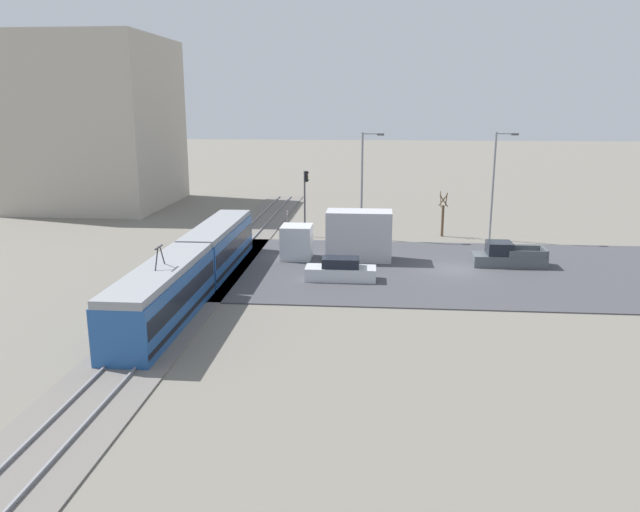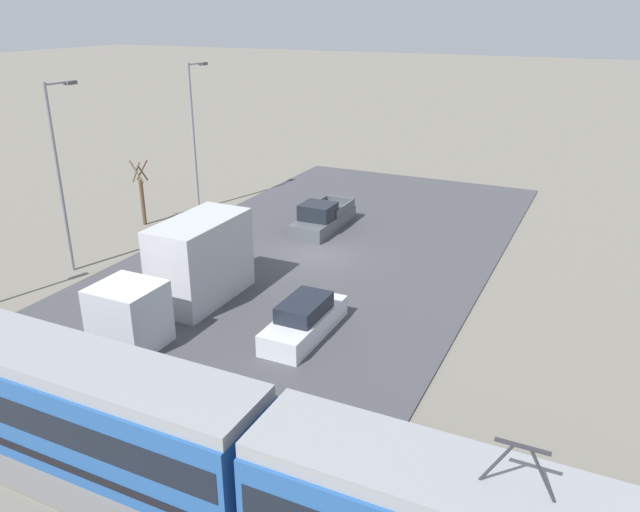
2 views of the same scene
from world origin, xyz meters
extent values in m
plane|color=slate|center=(0.00, 0.00, 0.00)|extent=(320.00, 320.00, 0.00)
cube|color=#424247|center=(0.00, 0.00, 0.04)|extent=(17.99, 36.92, 0.08)
cube|color=slate|center=(0.00, 17.39, 0.04)|extent=(70.09, 4.40, 0.08)
cube|color=gray|center=(0.00, 16.67, 0.15)|extent=(68.69, 0.10, 0.14)
cube|color=gray|center=(0.00, 18.11, 0.15)|extent=(68.69, 0.10, 0.14)
cube|color=gray|center=(-12.92, 17.39, 3.09)|extent=(12.04, 2.46, 0.40)
cube|color=#235193|center=(-0.53, 17.39, 1.48)|extent=(12.04, 2.67, 2.81)
cube|color=black|center=(-0.53, 17.39, 1.82)|extent=(11.67, 2.70, 0.94)
cube|color=black|center=(-0.53, 17.39, 0.61)|extent=(11.92, 2.71, 0.27)
cube|color=gray|center=(-0.53, 17.39, 3.09)|extent=(12.04, 2.46, 0.40)
cylinder|color=#2D2D33|center=(-13.37, 17.39, 3.84)|extent=(0.66, 0.07, 1.15)
cylinder|color=#2D2D33|center=(-12.47, 17.39, 3.84)|extent=(0.66, 0.07, 1.15)
cube|color=#2D2D33|center=(-12.92, 17.39, 4.39)|extent=(1.10, 0.08, 0.06)
cube|color=silver|center=(2.39, 11.95, 1.37)|extent=(2.47, 2.33, 2.58)
cube|color=#B2B2B7|center=(2.39, 7.14, 1.98)|extent=(2.47, 4.95, 3.80)
cube|color=#196B38|center=(3.63, 7.14, 2.36)|extent=(0.02, 2.47, 0.95)
cube|color=#4C5156|center=(1.56, -3.99, 0.51)|extent=(2.05, 5.27, 0.85)
cube|color=black|center=(1.56, -3.25, 1.39)|extent=(1.88, 1.79, 0.92)
cube|color=#4C5156|center=(2.51, -5.10, 1.18)|extent=(0.12, 2.64, 0.50)
cube|color=#4C5156|center=(0.62, -5.10, 1.18)|extent=(0.12, 2.64, 0.50)
cube|color=#4C5156|center=(1.56, -6.52, 1.18)|extent=(1.88, 0.21, 0.50)
cube|color=red|center=(2.36, -6.60, 0.76)|extent=(0.14, 0.04, 0.18)
cube|color=silver|center=(-3.36, 8.21, 0.53)|extent=(1.74, 4.79, 0.90)
cube|color=black|center=(-3.36, 8.21, 1.31)|extent=(1.50, 2.49, 0.66)
cylinder|color=brown|center=(12.01, -0.17, 1.42)|extent=(0.24, 0.24, 2.85)
cylinder|color=brown|center=(12.26, -0.17, 3.30)|extent=(0.09, 0.81, 1.10)
cylinder|color=brown|center=(12.01, 0.08, 3.40)|extent=(0.97, 0.09, 1.34)
cylinder|color=brown|center=(11.76, -0.17, 3.30)|extent=(0.09, 0.81, 1.10)
cylinder|color=brown|center=(12.01, -0.42, 3.40)|extent=(0.97, 0.09, 1.34)
cylinder|color=gray|center=(10.89, -4.22, 4.70)|extent=(0.20, 0.20, 9.40)
cylinder|color=gray|center=(10.89, -5.02, 9.28)|extent=(0.12, 1.60, 0.12)
cube|color=#515156|center=(10.89, -5.77, 9.22)|extent=(0.36, 0.60, 0.18)
cylinder|color=gray|center=(10.50, 7.16, 4.68)|extent=(0.20, 0.20, 9.35)
cylinder|color=gray|center=(10.50, 6.36, 9.23)|extent=(0.12, 1.60, 0.12)
cube|color=#515156|center=(10.50, 5.61, 9.17)|extent=(0.36, 0.60, 0.18)
camera|label=1|loc=(-44.27, 6.04, 11.87)|focal=35.00mm
camera|label=2|loc=(-13.64, 28.24, 12.49)|focal=35.00mm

